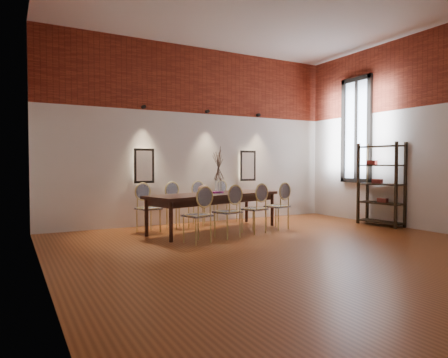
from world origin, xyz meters
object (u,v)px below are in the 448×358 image
dining_table (214,212)px  chair_far_d (227,201)px  chair_far_a (148,208)px  bowl (204,190)px  book (216,192)px  chair_far_b (178,206)px  chair_near_d (277,206)px  chair_far_c (204,203)px  chair_near_a (197,215)px  shelving_rack (381,184)px  vase (218,186)px  chair_near_c (254,209)px  chair_near_b (227,212)px

dining_table → chair_far_d: bearing=34.6°
chair_far_a → bowl: (0.93, -0.57, 0.37)m
chair_far_d → book: chair_far_d is taller
chair_far_b → chair_far_d: size_ratio=1.00×
chair_far_a → book: bearing=149.3°
dining_table → chair_far_d: chair_far_d is taller
chair_near_d → bowl: chair_near_d is taller
chair_near_d → chair_far_c: same height
chair_far_c → chair_far_b: bearing=0.0°
chair_near_a → chair_far_d: bearing=34.6°
dining_table → shelving_rack: 3.71m
chair_far_b → chair_far_c: bearing=-180.0°
chair_near_d → chair_far_d: 1.48m
chair_near_d → chair_far_c: bearing=115.8°
chair_far_b → vase: bearing=122.1°
vase → book: 0.15m
bowl → shelving_rack: size_ratio=0.13×
chair_near_c → chair_near_d: (0.69, 0.19, 0.00)m
chair_far_d → shelving_rack: 3.42m
chair_far_b → chair_near_d: bearing=134.0°
chair_far_d → book: (-0.77, -0.92, 0.30)m
chair_far_b → chair_far_c: (0.69, 0.19, 0.00)m
chair_far_a → chair_far_c: same height
chair_far_b → bowl: (0.24, -0.75, 0.37)m
chair_near_a → dining_table: bearing=34.6°
chair_far_a → shelving_rack: bearing=146.6°
chair_far_a → book: (1.30, -0.36, 0.30)m
chair_far_b → chair_far_d: (1.38, 0.38, 0.00)m
chair_far_a → chair_far_c: (1.38, 0.38, 0.00)m
chair_far_c → shelving_rack: shelving_rack is taller
chair_near_a → shelving_rack: 4.36m
chair_far_d → chair_far_a: bearing=0.0°
book → shelving_rack: 3.63m
chair_near_c → book: (-0.47, 0.69, 0.30)m
book → chair_far_c: bearing=83.9°
dining_table → chair_near_d: bearing=-34.6°
chair_near_b → chair_far_b: size_ratio=1.00×
chair_near_a → chair_near_b: 0.72m
book → chair_far_b: bearing=138.1°
chair_near_d → book: chair_near_d is taller
chair_far_a → chair_near_a: bearing=90.0°
dining_table → chair_far_a: bearing=145.4°
dining_table → chair_near_c: bearing=-64.2°
chair_near_d → chair_far_b: size_ratio=1.00×
chair_near_b → chair_far_c: same height
chair_far_c → vase: size_ratio=3.13×
chair_far_b → bowl: chair_far_b is taller
dining_table → chair_far_c: chair_far_c is taller
chair_near_b → chair_far_d: bearing=46.0°
chair_near_b → chair_far_c: (0.30, 1.62, 0.00)m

